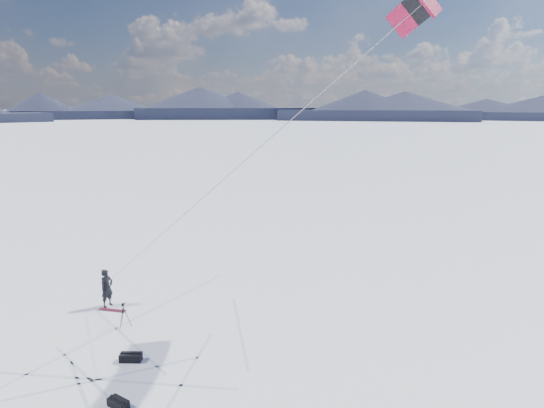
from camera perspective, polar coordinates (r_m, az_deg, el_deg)
The scene contains 9 objects.
ground at distance 21.26m, azimuth -21.74°, elevation -16.11°, with size 1800.00×1800.00×0.00m, color white.
horizon_hills at distance 19.69m, azimuth -22.70°, elevation -5.30°, with size 704.84×706.81×9.73m.
snow_tracks at distance 21.18m, azimuth -23.85°, elevation -16.42°, with size 17.62×14.39×0.01m.
snowkiter at distance 24.62m, azimuth -19.85°, elevation -11.95°, with size 0.70×0.46×1.92m, color black.
snowboard at distance 24.07m, azimuth -19.42°, elevation -12.45°, with size 1.40×0.26×0.04m, color maroon.
tripod at distance 21.97m, azimuth -18.14°, elevation -12.71°, with size 0.59×0.53×1.15m.
gear_bag_a at distance 19.54m, azimuth -17.30°, elevation -17.87°, with size 0.92×0.69×0.37m.
gear_bag_b at distance 17.21m, azimuth -18.73°, elevation -22.57°, with size 0.78×0.46×0.34m.
power_kite at distance 21.32m, azimuth 17.60°, elevation 22.26°, with size 14.65×7.83×13.38m.
Camera 1 is at (14.24, -12.37, 9.81)m, focal length 30.00 mm.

